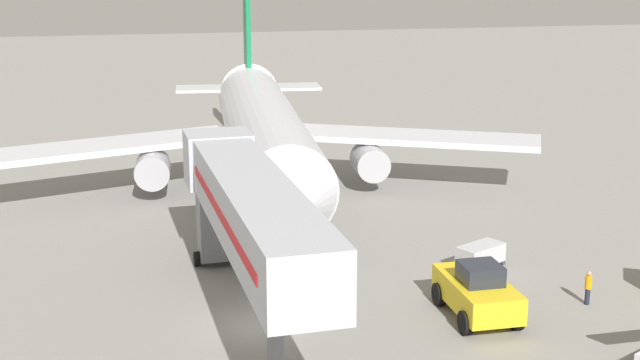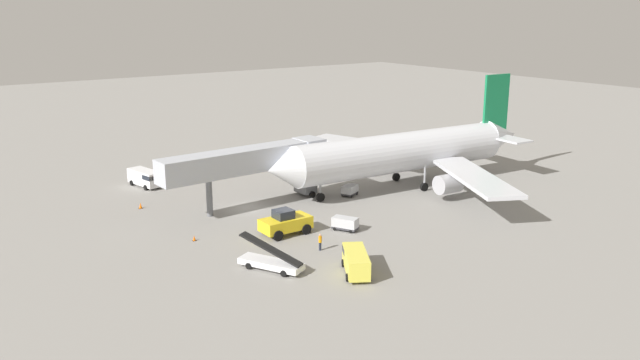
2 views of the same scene
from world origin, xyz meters
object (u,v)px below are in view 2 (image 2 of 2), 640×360
Objects in this scene: pushback_tug at (285,223)px; baggage_cart_far_center at (350,190)px; safety_cone_alpha at (194,238)px; belt_loader_truck at (271,262)px; service_van_near_left at (146,177)px; baggage_cart_rear_right at (345,223)px; airplane_at_gate at (408,152)px; service_van_mid_right at (356,260)px; safety_cone_bravo at (141,206)px; ground_crew_worker_foreground at (320,242)px; jet_bridge at (255,162)px.

pushback_tug is 2.12× the size of baggage_cart_far_center.
pushback_tug is at bearing 66.31° from safety_cone_alpha.
belt_loader_truck is 33.21m from service_van_near_left.
airplane_at_gate is at bearing 117.59° from baggage_cart_rear_right.
service_van_mid_right is at bearing -36.90° from baggage_cart_far_center.
safety_cone_bravo is (-11.00, -31.79, -4.30)m from airplane_at_gate.
belt_loader_truck is 6.45m from ground_crew_worker_foreground.
airplane_at_gate is 16.16× the size of baggage_cart_far_center.
ground_crew_worker_foreground reaches higher than baggage_cart_far_center.
airplane_at_gate is 32.06m from belt_loader_truck.
belt_loader_truck is (13.39, -28.87, -3.89)m from airplane_at_gate.
ground_crew_worker_foreground is (13.09, -13.90, 0.15)m from baggage_cart_far_center.
ground_crew_worker_foreground is at bearing -59.96° from baggage_cart_rear_right.
ground_crew_worker_foreground is (3.19, -5.51, 0.11)m from baggage_cart_rear_right.
service_van_near_left is (-26.11, -4.92, -0.03)m from pushback_tug.
ground_crew_worker_foreground reaches higher than baggage_cart_rear_right.
baggage_cart_rear_right is at bearing 110.75° from belt_loader_truck.
safety_cone_bravo is (-19.90, -14.75, -0.45)m from baggage_cart_rear_right.
belt_loader_truck is at bearing 12.75° from safety_cone_alpha.
baggage_cart_rear_right is (2.60, 5.78, -0.48)m from pushback_tug.
ground_crew_worker_foreground is 2.48× the size of safety_cone_bravo.
baggage_cart_rear_right is (12.92, 3.33, -4.61)m from jet_bridge.
service_van_near_left is (-33.19, 1.13, 0.48)m from belt_loader_truck.
jet_bridge is 7.25× the size of baggage_cart_rear_right.
jet_bridge reaches higher than service_van_mid_right.
service_van_mid_right is 17.75m from safety_cone_alpha.
service_van_mid_right is at bearing -5.60° from ground_crew_worker_foreground.
safety_cone_alpha is at bearing -113.69° from pushback_tug.
airplane_at_gate reaches higher than baggage_cart_far_center.
jet_bridge is 31.35× the size of safety_cone_bravo.
safety_cone_alpha is at bearing -85.28° from airplane_at_gate.
airplane_at_gate is 59.00× the size of safety_cone_bravo.
service_van_near_left reaches higher than safety_cone_alpha.
airplane_at_gate is at bearing 70.92° from safety_cone_bravo.
belt_loader_truck is 24.81m from baggage_cart_far_center.
jet_bridge is 22.91m from service_van_mid_right.
service_van_near_left reaches higher than ground_crew_worker_foreground.
service_van_near_left is at bearing -125.51° from airplane_at_gate.
belt_loader_truck is 7.56m from service_van_mid_right.
service_van_mid_right reaches higher than baggage_cart_rear_right.
belt_loader_truck is at bearing -130.89° from service_van_mid_right.
service_van_near_left is 3.40× the size of ground_crew_worker_foreground.
airplane_at_gate is 31.73m from safety_cone_alpha.
service_van_near_left is 1.95× the size of baggage_cart_rear_right.
pushback_tug is 26.57m from service_van_near_left.
safety_cone_alpha is (22.38, -3.58, -0.97)m from service_van_near_left.
safety_cone_bravo is (-29.33, -8.63, -0.82)m from service_van_mid_right.
baggage_cart_far_center is 25.21m from safety_cone_bravo.
belt_loader_truck is at bearing 6.83° from safety_cone_bravo.
service_van_near_left is 26.79m from baggage_cart_far_center.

